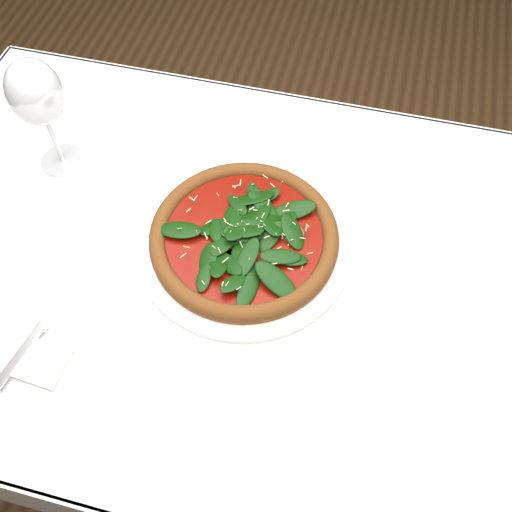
% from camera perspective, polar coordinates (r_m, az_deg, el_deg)
% --- Properties ---
extents(ground, '(6.00, 6.00, 0.00)m').
position_cam_1_polar(ground, '(1.60, -1.38, -14.95)').
color(ground, brown).
rests_on(ground, ground).
extents(dining_table, '(1.21, 0.81, 0.75)m').
position_cam_1_polar(dining_table, '(1.00, -2.14, -3.51)').
color(dining_table, white).
rests_on(dining_table, ground).
extents(plate, '(0.35, 0.35, 0.02)m').
position_cam_1_polar(plate, '(0.92, -1.19, 1.40)').
color(plate, white).
rests_on(plate, dining_table).
extents(pizza, '(0.39, 0.39, 0.04)m').
position_cam_1_polar(pizza, '(0.91, -1.21, 2.12)').
color(pizza, brown).
rests_on(pizza, plate).
extents(wine_glass, '(0.09, 0.09, 0.22)m').
position_cam_1_polar(wine_glass, '(1.00, -21.14, 14.77)').
color(wine_glass, silver).
rests_on(wine_glass, dining_table).
extents(napkin, '(0.14, 0.07, 0.01)m').
position_cam_1_polar(napkin, '(0.90, -22.39, -9.31)').
color(napkin, white).
rests_on(napkin, dining_table).
extents(fork, '(0.04, 0.14, 0.00)m').
position_cam_1_polar(fork, '(0.90, -21.56, -7.79)').
color(fork, silver).
rests_on(fork, napkin).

